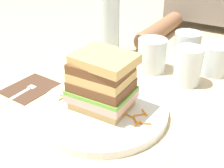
# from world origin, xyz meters

# --- Properties ---
(ground_plane) EXTENTS (3.00, 3.00, 0.00)m
(ground_plane) POSITION_xyz_m (0.00, 0.00, 0.00)
(ground_plane) COLOR #C6B289
(main_plate) EXTENTS (0.28, 0.28, 0.02)m
(main_plate) POSITION_xyz_m (0.00, 0.00, 0.01)
(main_plate) COLOR white
(main_plate) RESTS_ON ground_plane
(sandwich) EXTENTS (0.13, 0.10, 0.12)m
(sandwich) POSITION_xyz_m (0.00, 0.00, 0.08)
(sandwich) COLOR tan
(sandwich) RESTS_ON main_plate
(carrot_shred_0) EXTENTS (0.03, 0.01, 0.00)m
(carrot_shred_0) POSITION_xyz_m (-0.10, -0.00, 0.02)
(carrot_shred_0) COLOR orange
(carrot_shred_0) RESTS_ON main_plate
(carrot_shred_1) EXTENTS (0.01, 0.02, 0.00)m
(carrot_shred_1) POSITION_xyz_m (-0.08, -0.01, 0.02)
(carrot_shred_1) COLOR orange
(carrot_shred_1) RESTS_ON main_plate
(carrot_shred_2) EXTENTS (0.02, 0.02, 0.00)m
(carrot_shred_2) POSITION_xyz_m (-0.08, -0.02, 0.02)
(carrot_shred_2) COLOR orange
(carrot_shred_2) RESTS_ON main_plate
(carrot_shred_3) EXTENTS (0.03, 0.01, 0.00)m
(carrot_shred_3) POSITION_xyz_m (-0.07, -0.00, 0.02)
(carrot_shred_3) COLOR orange
(carrot_shred_3) RESTS_ON main_plate
(carrot_shred_4) EXTENTS (0.01, 0.03, 0.00)m
(carrot_shred_4) POSITION_xyz_m (-0.09, -0.02, 0.02)
(carrot_shred_4) COLOR orange
(carrot_shred_4) RESTS_ON main_plate
(carrot_shred_5) EXTENTS (0.02, 0.01, 0.00)m
(carrot_shred_5) POSITION_xyz_m (-0.10, -0.01, 0.02)
(carrot_shred_5) COLOR orange
(carrot_shred_5) RESTS_ON main_plate
(carrot_shred_6) EXTENTS (0.02, 0.00, 0.00)m
(carrot_shred_6) POSITION_xyz_m (-0.08, -0.00, 0.02)
(carrot_shred_6) COLOR orange
(carrot_shred_6) RESTS_ON main_plate
(carrot_shred_7) EXTENTS (0.02, 0.01, 0.00)m
(carrot_shred_7) POSITION_xyz_m (0.11, -0.01, 0.02)
(carrot_shred_7) COLOR orange
(carrot_shred_7) RESTS_ON main_plate
(carrot_shred_8) EXTENTS (0.01, 0.02, 0.00)m
(carrot_shred_8) POSITION_xyz_m (0.09, -0.02, 0.02)
(carrot_shred_8) COLOR orange
(carrot_shred_8) RESTS_ON main_plate
(carrot_shred_9) EXTENTS (0.02, 0.02, 0.00)m
(carrot_shred_9) POSITION_xyz_m (0.08, 0.01, 0.02)
(carrot_shred_9) COLOR orange
(carrot_shred_9) RESTS_ON main_plate
(carrot_shred_10) EXTENTS (0.03, 0.01, 0.00)m
(carrot_shred_10) POSITION_xyz_m (0.07, 0.00, 0.02)
(carrot_shred_10) COLOR orange
(carrot_shred_10) RESTS_ON main_plate
(carrot_shred_11) EXTENTS (0.02, 0.02, 0.00)m
(carrot_shred_11) POSITION_xyz_m (0.09, -0.01, 0.02)
(carrot_shred_11) COLOR orange
(carrot_shred_11) RESTS_ON main_plate
(carrot_shred_12) EXTENTS (0.02, 0.02, 0.00)m
(carrot_shred_12) POSITION_xyz_m (0.09, 0.03, 0.02)
(carrot_shred_12) COLOR orange
(carrot_shred_12) RESTS_ON main_plate
(napkin_dark) EXTENTS (0.11, 0.13, 0.00)m
(napkin_dark) POSITION_xyz_m (-0.21, -0.01, 0.00)
(napkin_dark) COLOR #4C3323
(napkin_dark) RESTS_ON ground_plane
(fork) EXTENTS (0.02, 0.17, 0.00)m
(fork) POSITION_xyz_m (-0.21, -0.03, 0.00)
(fork) COLOR silver
(fork) RESTS_ON napkin_dark
(knife) EXTENTS (0.03, 0.20, 0.00)m
(knife) POSITION_xyz_m (0.17, -0.02, 0.00)
(knife) COLOR silver
(knife) RESTS_ON ground_plane
(juice_glass) EXTENTS (0.07, 0.07, 0.10)m
(juice_glass) POSITION_xyz_m (0.11, 0.23, 0.04)
(juice_glass) COLOR white
(juice_glass) RESTS_ON ground_plane
(water_bottle) EXTENTS (0.07, 0.07, 0.31)m
(water_bottle) POSITION_xyz_m (-0.16, 0.28, 0.14)
(water_bottle) COLOR silver
(water_bottle) RESTS_ON ground_plane
(empty_tumbler_0) EXTENTS (0.07, 0.07, 0.08)m
(empty_tumbler_0) POSITION_xyz_m (0.16, 0.32, 0.04)
(empty_tumbler_0) COLOR silver
(empty_tumbler_0) RESTS_ON ground_plane
(empty_tumbler_1) EXTENTS (0.08, 0.08, 0.09)m
(empty_tumbler_1) POSITION_xyz_m (0.00, 0.25, 0.05)
(empty_tumbler_1) COLOR silver
(empty_tumbler_1) RESTS_ON ground_plane
(empty_tumbler_2) EXTENTS (0.08, 0.08, 0.09)m
(empty_tumbler_2) POSITION_xyz_m (0.06, 0.37, 0.04)
(empty_tumbler_2) COLOR silver
(empty_tumbler_2) RESTS_ON ground_plane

